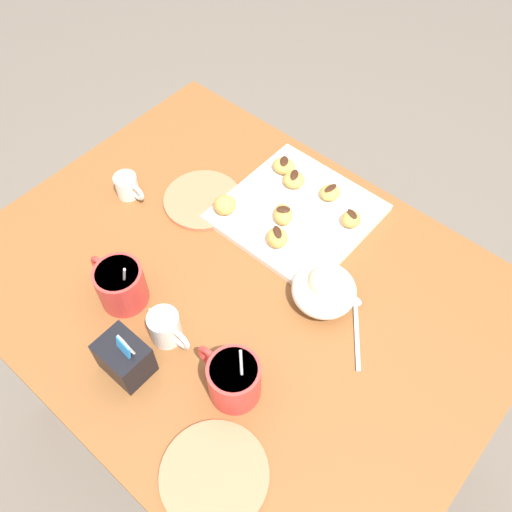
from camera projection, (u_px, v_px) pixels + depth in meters
The scene contains 25 objects.
ground_plane at pixel (244, 412), 1.73m from camera, with size 8.00×8.00×0.00m, color #665B51.
dining_table at pixel (240, 316), 1.23m from camera, with size 1.08×0.83×0.75m.
pastry_plate_square at pixel (297, 213), 1.22m from camera, with size 0.30×0.30×0.02m, color white.
coffee_mug_red_left at pixel (233, 378), 0.95m from camera, with size 0.13×0.09×0.14m.
coffee_mug_red_right at pixel (120, 284), 1.06m from camera, with size 0.13×0.10×0.14m.
cream_pitcher_white at pixel (166, 327), 1.02m from camera, with size 0.10×0.06×0.07m.
sugar_caddy at pixel (125, 358), 0.98m from camera, with size 0.09×0.07×0.11m.
ice_cream_bowl at pixel (324, 289), 1.06m from camera, with size 0.13×0.13×0.10m.
chocolate_sauce_pitcher at pixel (127, 185), 1.24m from camera, with size 0.09×0.05×0.06m.
saucer_coral_left at pixel (214, 475), 0.90m from camera, with size 0.18×0.18×0.01m, color #E5704C.
saucer_coral_right at pixel (203, 200), 1.25m from camera, with size 0.18×0.18×0.01m, color #E5704C.
loose_spoon_near_saucer at pixel (356, 322), 1.06m from camera, with size 0.11×0.13×0.01m.
beignet_0 at pixel (330, 193), 1.23m from camera, with size 0.05×0.04×0.03m, color #D19347.
chocolate_drizzle_0 at pixel (331, 188), 1.21m from camera, with size 0.03×0.02×0.01m, color #381E11.
beignet_1 at pixel (351, 219), 1.18m from camera, with size 0.04×0.04×0.03m, color #D19347.
chocolate_drizzle_1 at pixel (352, 214), 1.16m from camera, with size 0.03×0.01×0.01m, color #381E11.
beignet_2 at pixel (276, 237), 1.15m from camera, with size 0.05×0.04×0.04m, color #D19347.
chocolate_drizzle_2 at pixel (276, 231), 1.13m from camera, with size 0.03×0.02×0.01m, color #381E11.
beignet_3 at pixel (283, 214), 1.19m from camera, with size 0.04×0.06×0.03m, color #D19347.
chocolate_drizzle_3 at pixel (283, 209), 1.17m from camera, with size 0.03×0.02×0.01m, color #381E11.
beignet_4 at pixel (225, 205), 1.20m from camera, with size 0.05×0.05×0.04m, color #D19347.
beignet_5 at pixel (294, 180), 1.25m from camera, with size 0.05×0.05×0.03m, color #D19347.
chocolate_drizzle_5 at pixel (294, 175), 1.23m from camera, with size 0.03×0.02×0.01m, color #381E11.
beignet_6 at pixel (284, 166), 1.27m from camera, with size 0.05×0.05×0.03m, color #D19347.
chocolate_drizzle_6 at pixel (284, 161), 1.26m from camera, with size 0.03×0.02×0.01m, color #381E11.
Camera 1 is at (-0.42, 0.43, 1.70)m, focal length 38.33 mm.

